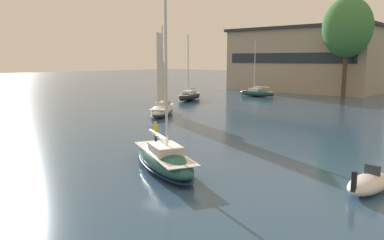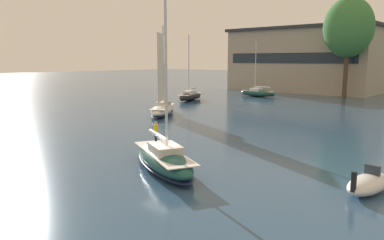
{
  "view_description": "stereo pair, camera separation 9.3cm",
  "coord_description": "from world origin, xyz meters",
  "px_view_note": "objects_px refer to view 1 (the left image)",
  "views": [
    {
      "loc": [
        18.3,
        -17.71,
        7.68
      ],
      "look_at": [
        0.0,
        3.0,
        3.19
      ],
      "focal_mm": 35.0,
      "sensor_mm": 36.0,
      "label": 1
    },
    {
      "loc": [
        18.37,
        -17.65,
        7.68
      ],
      "look_at": [
        0.0,
        3.0,
        3.19
      ],
      "focal_mm": 35.0,
      "sensor_mm": 36.0,
      "label": 2
    }
  ],
  "objects_px": {
    "sailboat_moored_near_marina": "(162,108)",
    "sailboat_moored_mid_channel": "(257,93)",
    "tree_shore_left": "(347,28)",
    "sailboat_main": "(164,158)",
    "sailboat_moored_far_slip": "(190,96)",
    "motor_tender": "(369,183)"
  },
  "relations": [
    {
      "from": "sailboat_moored_near_marina",
      "to": "sailboat_moored_mid_channel",
      "type": "xyz_separation_m",
      "value": [
        -4.22,
        31.44,
        -0.21
      ]
    },
    {
      "from": "tree_shore_left",
      "to": "sailboat_moored_mid_channel",
      "type": "relative_size",
      "value": 1.73
    },
    {
      "from": "sailboat_main",
      "to": "sailboat_moored_near_marina",
      "type": "bearing_deg",
      "value": 136.19
    },
    {
      "from": "sailboat_main",
      "to": "sailboat_moored_far_slip",
      "type": "relative_size",
      "value": 1.04
    },
    {
      "from": "tree_shore_left",
      "to": "sailboat_moored_near_marina",
      "type": "height_order",
      "value": "tree_shore_left"
    },
    {
      "from": "tree_shore_left",
      "to": "sailboat_moored_near_marina",
      "type": "distance_m",
      "value": 43.89
    },
    {
      "from": "motor_tender",
      "to": "sailboat_main",
      "type": "bearing_deg",
      "value": -158.44
    },
    {
      "from": "sailboat_moored_near_marina",
      "to": "sailboat_moored_mid_channel",
      "type": "height_order",
      "value": "sailboat_moored_near_marina"
    },
    {
      "from": "sailboat_moored_near_marina",
      "to": "sailboat_moored_far_slip",
      "type": "height_order",
      "value": "sailboat_moored_near_marina"
    },
    {
      "from": "tree_shore_left",
      "to": "sailboat_moored_far_slip",
      "type": "distance_m",
      "value": 33.91
    },
    {
      "from": "sailboat_main",
      "to": "motor_tender",
      "type": "xyz_separation_m",
      "value": [
        12.15,
        4.8,
        -0.33
      ]
    },
    {
      "from": "tree_shore_left",
      "to": "sailboat_moored_mid_channel",
      "type": "bearing_deg",
      "value": -147.56
    },
    {
      "from": "sailboat_moored_far_slip",
      "to": "motor_tender",
      "type": "xyz_separation_m",
      "value": [
        41.08,
        -30.22,
        -0.29
      ]
    },
    {
      "from": "tree_shore_left",
      "to": "sailboat_main",
      "type": "distance_m",
      "value": 60.94
    },
    {
      "from": "sailboat_main",
      "to": "sailboat_moored_near_marina",
      "type": "xyz_separation_m",
      "value": [
        -19.01,
        18.23,
        0.12
      ]
    },
    {
      "from": "sailboat_moored_near_marina",
      "to": "motor_tender",
      "type": "bearing_deg",
      "value": -23.32
    },
    {
      "from": "sailboat_moored_mid_channel",
      "to": "motor_tender",
      "type": "xyz_separation_m",
      "value": [
        35.38,
        -44.87,
        -0.24
      ]
    },
    {
      "from": "tree_shore_left",
      "to": "motor_tender",
      "type": "height_order",
      "value": "tree_shore_left"
    },
    {
      "from": "sailboat_moored_mid_channel",
      "to": "motor_tender",
      "type": "bearing_deg",
      "value": -51.74
    },
    {
      "from": "tree_shore_left",
      "to": "motor_tender",
      "type": "distance_m",
      "value": 59.49
    },
    {
      "from": "tree_shore_left",
      "to": "sailboat_moored_far_slip",
      "type": "relative_size",
      "value": 1.63
    },
    {
      "from": "sailboat_moored_near_marina",
      "to": "sailboat_moored_mid_channel",
      "type": "relative_size",
      "value": 1.07
    }
  ]
}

